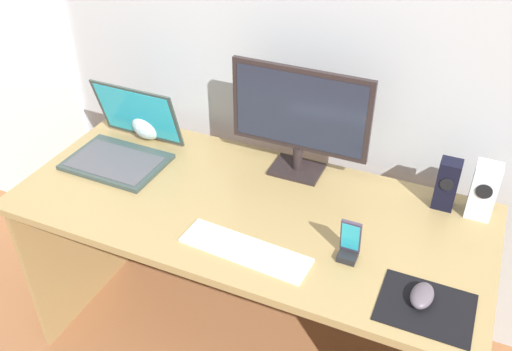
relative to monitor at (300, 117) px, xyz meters
The scene contains 12 objects.
ground_plane 0.98m from the monitor, 106.51° to the right, with size 8.00×8.00×0.00m, color brown.
wall_back 0.37m from the monitor, 112.44° to the left, with size 6.00×0.04×2.50m, color #A4A8AE.
desk 0.45m from the monitor, 106.51° to the right, with size 1.57×0.70×0.72m.
monitor is the anchor object (origin of this frame).
speaker_right 0.63m from the monitor, ahead, with size 0.08×0.08×0.19m.
speaker_near_monitor 0.53m from the monitor, ahead, with size 0.07×0.07×0.17m.
laptop 0.67m from the monitor, 164.46° to the right, with size 0.36×0.33×0.25m.
fishbowl 0.63m from the monitor, behind, with size 0.14×0.14×0.14m, color silver.
keyboard_external 0.51m from the monitor, 89.13° to the right, with size 0.40×0.11×0.01m, color white.
mousepad 0.74m from the monitor, 40.76° to the right, with size 0.25×0.20×0.00m, color black.
mouse 0.72m from the monitor, 40.51° to the right, with size 0.06×0.10×0.04m, color #514852.
phone_in_dock 0.50m from the monitor, 50.90° to the right, with size 0.06×0.05×0.14m.
Camera 1 is at (0.61, -1.32, 1.86)m, focal length 39.05 mm.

